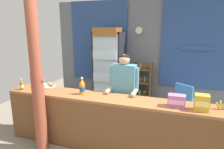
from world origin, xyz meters
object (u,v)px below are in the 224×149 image
object	(u,v)px
bottle_shelf_rack	(142,83)
soda_bottle_iced_tea	(22,85)
plastic_lawn_chair	(187,100)
pastry_tray	(46,86)
soda_bottle_orange_soda	(82,87)
drink_fridge	(109,64)
snack_box_wafer	(177,101)
stall_counter	(110,121)
snack_box_choco_powder	(202,103)
timber_post	(37,76)
shopkeeper	(124,87)

from	to	relation	value
bottle_shelf_rack	soda_bottle_iced_tea	size ratio (longest dim) A/B	5.56
plastic_lawn_chair	soda_bottle_iced_tea	bearing A→B (deg)	-150.79
pastry_tray	soda_bottle_orange_soda	bearing A→B (deg)	-11.23
drink_fridge	bottle_shelf_rack	bearing A→B (deg)	16.01
plastic_lawn_chair	snack_box_wafer	size ratio (longest dim) A/B	3.61
soda_bottle_orange_soda	drink_fridge	bearing A→B (deg)	95.95
plastic_lawn_chair	pastry_tray	size ratio (longest dim) A/B	2.34
stall_counter	bottle_shelf_rack	bearing A→B (deg)	87.57
snack_box_choco_powder	snack_box_wafer	size ratio (longest dim) A/B	0.95
stall_counter	drink_fridge	world-z (taller)	drink_fridge
bottle_shelf_rack	snack_box_wafer	distance (m)	2.38
plastic_lawn_chair	soda_bottle_iced_tea	world-z (taller)	soda_bottle_iced_tea
plastic_lawn_chair	snack_box_choco_powder	distance (m)	1.68
drink_fridge	timber_post	bearing A→B (deg)	-99.60
snack_box_choco_powder	soda_bottle_iced_tea	bearing A→B (deg)	-179.34
bottle_shelf_rack	soda_bottle_orange_soda	bearing A→B (deg)	-106.94
shopkeeper	snack_box_wafer	size ratio (longest dim) A/B	6.61
bottle_shelf_rack	shopkeeper	distance (m)	1.76
drink_fridge	plastic_lawn_chair	size ratio (longest dim) A/B	2.36
shopkeeper	snack_box_choco_powder	bearing A→B (deg)	-21.58
stall_counter	soda_bottle_orange_soda	distance (m)	0.74
drink_fridge	pastry_tray	world-z (taller)	drink_fridge
bottle_shelf_rack	drink_fridge	bearing A→B (deg)	-163.99
bottle_shelf_rack	soda_bottle_iced_tea	world-z (taller)	bottle_shelf_rack
soda_bottle_iced_tea	snack_box_choco_powder	size ratio (longest dim) A/B	0.91
soda_bottle_iced_tea	snack_box_choco_powder	bearing A→B (deg)	0.66
timber_post	snack_box_choco_powder	distance (m)	2.47
soda_bottle_orange_soda	snack_box_choco_powder	size ratio (longest dim) A/B	1.30
timber_post	soda_bottle_orange_soda	size ratio (longest dim) A/B	9.07
stall_counter	timber_post	size ratio (longest dim) A/B	1.41
soda_bottle_iced_tea	snack_box_wafer	xyz separation A→B (m)	(2.70, 0.06, 0.00)
shopkeeper	soda_bottle_orange_soda	xyz separation A→B (m)	(-0.62, -0.40, 0.05)
soda_bottle_orange_soda	snack_box_wafer	world-z (taller)	soda_bottle_orange_soda
shopkeeper	soda_bottle_orange_soda	distance (m)	0.74
soda_bottle_iced_tea	pastry_tray	xyz separation A→B (m)	(0.31, 0.30, -0.07)
plastic_lawn_chair	snack_box_wafer	xyz separation A→B (m)	(-0.20, -1.56, 0.51)
pastry_tray	snack_box_wafer	bearing A→B (deg)	-5.53
timber_post	shopkeeper	world-z (taller)	timber_post
timber_post	soda_bottle_iced_tea	xyz separation A→B (m)	(-0.59, 0.28, -0.28)
snack_box_choco_powder	pastry_tray	size ratio (longest dim) A/B	0.62
stall_counter	snack_box_wafer	xyz separation A→B (m)	(0.98, 0.06, 0.44)
snack_box_wafer	pastry_tray	world-z (taller)	snack_box_wafer
bottle_shelf_rack	plastic_lawn_chair	world-z (taller)	bottle_shelf_rack
snack_box_wafer	pastry_tray	size ratio (longest dim) A/B	0.65
timber_post	snack_box_wafer	size ratio (longest dim) A/B	11.24
snack_box_wafer	soda_bottle_iced_tea	bearing A→B (deg)	-178.66
drink_fridge	pastry_tray	size ratio (longest dim) A/B	5.52
stall_counter	bottle_shelf_rack	xyz separation A→B (m)	(0.09, 2.23, 0.04)
drink_fridge	pastry_tray	xyz separation A→B (m)	(-0.67, -1.70, -0.18)
bottle_shelf_rack	pastry_tray	world-z (taller)	bottle_shelf_rack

